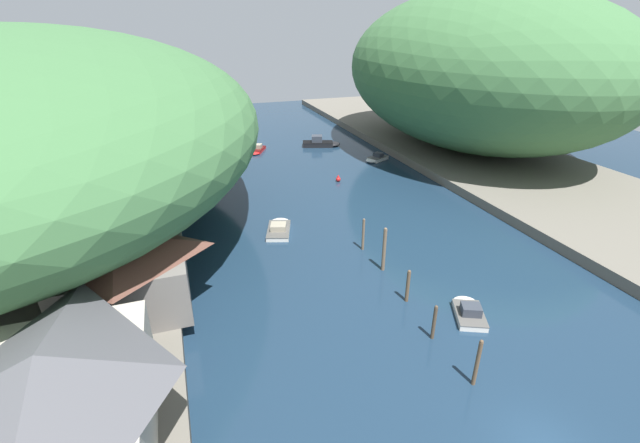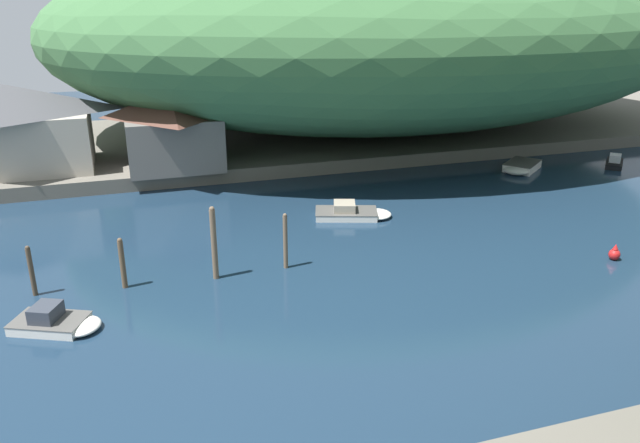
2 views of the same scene
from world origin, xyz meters
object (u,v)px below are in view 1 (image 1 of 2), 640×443
object	(u,v)px
waterfront_building	(55,414)
person_on_quay	(129,435)
boat_moored_right	(469,311)
boat_far_right_bank	(201,180)
boat_cabin_cruiser	(321,143)
boat_near_quay	(279,228)
boat_mid_channel	(257,150)
boathouse_shed	(122,270)
boat_far_upstream	(201,160)
channel_buoy_near	(338,179)
boat_navy_launch	(376,158)

from	to	relation	value
waterfront_building	person_on_quay	size ratio (longest dim) A/B	7.09
boat_moored_right	boat_far_right_bank	bearing A→B (deg)	139.19
boat_moored_right	boat_cabin_cruiser	bearing A→B (deg)	108.70
boat_near_quay	boat_moored_right	size ratio (longest dim) A/B	1.26
waterfront_building	boat_mid_channel	xyz separation A→B (m)	(17.58, 48.33, -3.94)
boathouse_shed	boat_far_upstream	world-z (taller)	boathouse_shed
boat_far_right_bank	channel_buoy_near	size ratio (longest dim) A/B	5.01
boat_navy_launch	boat_mid_channel	distance (m)	18.20
boathouse_shed	boat_cabin_cruiser	xyz separation A→B (m)	(26.27, 36.80, -3.35)
boat_navy_launch	boat_moored_right	world-z (taller)	boat_moored_right
boat_cabin_cruiser	boat_moored_right	xyz separation A→B (m)	(-4.71, -43.76, -0.19)
boat_near_quay	boat_navy_launch	bearing A→B (deg)	61.08
boat_far_right_bank	boat_navy_launch	xyz separation A→B (m)	(24.46, 1.10, 0.02)
boat_far_upstream	boat_near_quay	xyz separation A→B (m)	(5.06, -24.51, 0.01)
waterfront_building	boat_far_upstream	world-z (taller)	waterfront_building
boathouse_shed	boat_navy_launch	world-z (taller)	boathouse_shed
boat_navy_launch	boat_near_quay	xyz separation A→B (m)	(-18.61, -17.25, -0.03)
boat_mid_channel	boat_near_quay	bearing A→B (deg)	110.40
boat_far_right_bank	boat_cabin_cruiser	bearing A→B (deg)	170.76
boat_far_upstream	boat_cabin_cruiser	world-z (taller)	boat_cabin_cruiser
boat_moored_right	waterfront_building	bearing A→B (deg)	-144.49
boat_far_upstream	boat_moored_right	distance (m)	43.58
boat_cabin_cruiser	boat_mid_channel	distance (m)	10.37
boat_moored_right	channel_buoy_near	bearing A→B (deg)	112.20
boat_navy_launch	boat_far_right_bank	bearing A→B (deg)	65.49
waterfront_building	boat_far_upstream	size ratio (longest dim) A/B	3.36
boat_cabin_cruiser	channel_buoy_near	xyz separation A→B (m)	(-3.44, -16.14, -0.17)
waterfront_building	boat_moored_right	size ratio (longest dim) A/B	2.93
boat_moored_right	boat_far_upstream	bearing A→B (deg)	133.71
waterfront_building	boat_moored_right	xyz separation A→B (m)	(23.23, 4.37, -3.93)
waterfront_building	boat_mid_channel	bearing A→B (deg)	70.01
channel_buoy_near	boat_mid_channel	bearing A→B (deg)	112.97
person_on_quay	boat_moored_right	bearing A→B (deg)	-99.91
boat_cabin_cruiser	boat_far_right_bank	bearing A→B (deg)	-42.51
boathouse_shed	channel_buoy_near	size ratio (longest dim) A/B	9.25
boat_far_right_bank	boat_cabin_cruiser	distance (m)	22.41
boat_cabin_cruiser	boat_far_upstream	bearing A→B (deg)	-63.92
boat_navy_launch	person_on_quay	xyz separation A→B (m)	(-30.51, -38.26, 1.67)
channel_buoy_near	person_on_quay	distance (m)	38.90
boat_near_quay	boat_mid_channel	size ratio (longest dim) A/B	1.11
boathouse_shed	boat_far_upstream	bearing A→B (deg)	77.72
person_on_quay	boathouse_shed	bearing A→B (deg)	-18.33
boat_navy_launch	channel_buoy_near	distance (m)	10.46
waterfront_building	boat_cabin_cruiser	bearing A→B (deg)	59.86
boat_cabin_cruiser	boat_mid_channel	xyz separation A→B (m)	(-10.36, 0.20, -0.20)
boat_cabin_cruiser	boat_moored_right	distance (m)	44.01
boathouse_shed	person_on_quay	distance (m)	11.41
channel_buoy_near	person_on_quay	bearing A→B (deg)	-124.86
boat_navy_launch	boat_mid_channel	xyz separation A→B (m)	(-15.23, 9.98, -0.02)
boat_mid_channel	boat_moored_right	xyz separation A→B (m)	(5.65, -43.96, 0.01)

